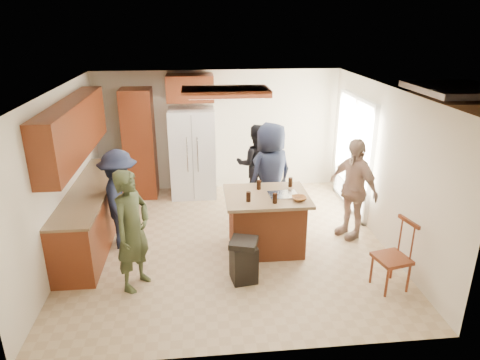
{
  "coord_description": "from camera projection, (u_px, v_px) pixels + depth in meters",
  "views": [
    {
      "loc": [
        -0.44,
        -6.21,
        3.48
      ],
      "look_at": [
        0.18,
        -0.14,
        1.15
      ],
      "focal_mm": 32.0,
      "sensor_mm": 36.0,
      "label": 1
    }
  ],
  "objects": [
    {
      "name": "person_counter",
      "position": [
        120.0,
        200.0,
        6.69
      ],
      "size": [
        0.61,
        1.09,
        1.61
      ],
      "primitive_type": "imported",
      "rotation": [
        0.0,
        0.0,
        1.7
      ],
      "color": "#1A2035",
      "rests_on": "ground"
    },
    {
      "name": "person_front_left",
      "position": [
        132.0,
        231.0,
        5.64
      ],
      "size": [
        0.7,
        0.76,
        1.69
      ],
      "primitive_type": "imported",
      "rotation": [
        0.0,
        0.0,
        1.04
      ],
      "color": "#353E24",
      "rests_on": "ground"
    },
    {
      "name": "person_behind_left",
      "position": [
        256.0,
        164.0,
        8.34
      ],
      "size": [
        0.81,
        0.54,
        1.58
      ],
      "primitive_type": "imported",
      "rotation": [
        0.0,
        0.0,
        3.05
      ],
      "color": "black",
      "rests_on": "ground"
    },
    {
      "name": "kitchen_island",
      "position": [
        266.0,
        221.0,
        6.71
      ],
      "size": [
        1.28,
        1.03,
        0.93
      ],
      "color": "#994927",
      "rests_on": "ground"
    },
    {
      "name": "island_items",
      "position": [
        283.0,
        194.0,
        6.47
      ],
      "size": [
        0.91,
        0.7,
        0.15
      ],
      "color": "silver",
      "rests_on": "kitchen_island"
    },
    {
      "name": "room_shell",
      "position": [
        436.0,
        154.0,
        8.68
      ],
      "size": [
        8.0,
        5.2,
        5.0
      ],
      "color": "tan",
      "rests_on": "ground"
    },
    {
      "name": "trash_bin",
      "position": [
        244.0,
        260.0,
        5.94
      ],
      "size": [
        0.45,
        0.45,
        0.63
      ],
      "color": "black",
      "rests_on": "ground"
    },
    {
      "name": "person_behind_right",
      "position": [
        271.0,
        174.0,
        7.44
      ],
      "size": [
        1.07,
        0.95,
        1.83
      ],
      "primitive_type": "imported",
      "rotation": [
        0.0,
        0.0,
        3.66
      ],
      "color": "#181E31",
      "rests_on": "ground"
    },
    {
      "name": "person_side_right",
      "position": [
        353.0,
        189.0,
        7.0
      ],
      "size": [
        0.9,
        1.12,
        1.7
      ],
      "primitive_type": "imported",
      "rotation": [
        0.0,
        0.0,
        -1.11
      ],
      "color": "tan",
      "rests_on": "ground"
    },
    {
      "name": "left_cabinetry",
      "position": [
        87.0,
        185.0,
        6.87
      ],
      "size": [
        0.64,
        3.0,
        2.3
      ],
      "color": "maroon",
      "rests_on": "ground"
    },
    {
      "name": "spindle_chair",
      "position": [
        393.0,
        258.0,
        5.73
      ],
      "size": [
        0.5,
        0.5,
        0.99
      ],
      "color": "maroon",
      "rests_on": "ground"
    },
    {
      "name": "back_wall_units",
      "position": [
        152.0,
        130.0,
        8.48
      ],
      "size": [
        1.8,
        0.6,
        2.45
      ],
      "color": "maroon",
      "rests_on": "ground"
    },
    {
      "name": "refrigerator",
      "position": [
        193.0,
        153.0,
        8.65
      ],
      "size": [
        0.9,
        0.76,
        1.8
      ],
      "color": "white",
      "rests_on": "ground"
    }
  ]
}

